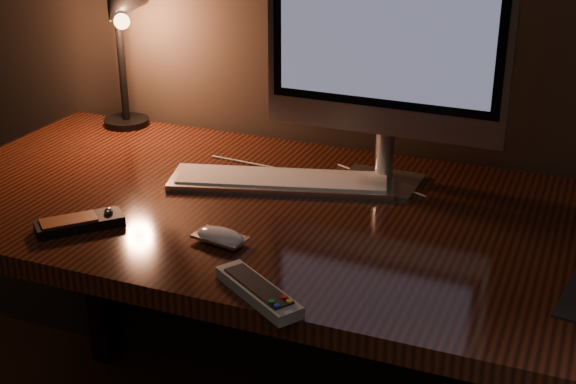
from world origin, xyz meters
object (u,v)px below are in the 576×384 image
at_px(desk, 313,253).
at_px(mouse, 220,238).
at_px(desk_lamp, 120,27).
at_px(keyboard, 282,181).
at_px(monitor, 386,39).
at_px(media_remote, 79,223).
at_px(tv_remote, 258,291).

height_order(desk, mouse, mouse).
xyz_separation_m(desk, desk_lamp, (-0.58, 0.22, 0.39)).
bearing_deg(desk, keyboard, 156.35).
xyz_separation_m(monitor, media_remote, (-0.46, -0.42, -0.30)).
xyz_separation_m(keyboard, tv_remote, (0.14, -0.44, 0.00)).
distance_m(desk, desk_lamp, 0.74).
bearing_deg(monitor, keyboard, -156.63).
bearing_deg(monitor, desk_lamp, 172.29).
height_order(monitor, mouse, monitor).
distance_m(keyboard, media_remote, 0.43).
bearing_deg(keyboard, media_remote, -144.18).
xyz_separation_m(mouse, media_remote, (-0.27, -0.04, 0.00)).
bearing_deg(mouse, keyboard, 100.38).
bearing_deg(media_remote, monitor, -4.90).
xyz_separation_m(monitor, tv_remote, (-0.05, -0.52, -0.30)).
bearing_deg(desk, media_remote, -139.55).
bearing_deg(desk, monitor, 47.78).
bearing_deg(keyboard, desk_lamp, 143.99).
relative_size(keyboard, desk_lamp, 1.22).
distance_m(desk, tv_remote, 0.43).
xyz_separation_m(mouse, desk_lamp, (-0.50, 0.48, 0.25)).
relative_size(monitor, mouse, 5.36).
bearing_deg(desk_lamp, desk, -38.94).
bearing_deg(keyboard, desk, -39.45).
height_order(monitor, desk_lamp, monitor).
distance_m(keyboard, tv_remote, 0.47).
height_order(mouse, tv_remote, tv_remote).
relative_size(mouse, tv_remote, 0.53).
xyz_separation_m(monitor, desk_lamp, (-0.69, 0.10, -0.05)).
distance_m(mouse, media_remote, 0.28).
bearing_deg(mouse, tv_remote, -36.63).
relative_size(mouse, media_remote, 0.62).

